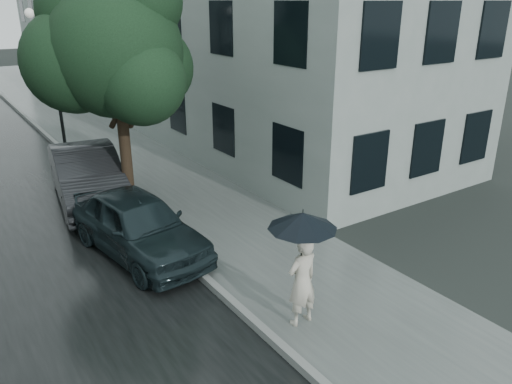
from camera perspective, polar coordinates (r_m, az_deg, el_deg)
ground at (r=10.29m, az=5.19°, el=-10.40°), size 120.00×120.00×0.00m
sidewalk at (r=20.35m, az=-16.00°, el=5.00°), size 3.50×60.00×0.01m
kerb_near at (r=19.88m, az=-20.99°, el=4.25°), size 0.15×60.00×0.15m
building_near at (r=28.50m, az=-11.68°, el=18.96°), size 7.02×36.00×9.00m
pedestrian at (r=8.74m, az=5.29°, el=-10.10°), size 0.63×0.43×1.67m
umbrella at (r=8.20m, az=5.35°, el=-3.27°), size 1.53×1.53×1.24m
street_tree at (r=13.20m, az=-15.96°, el=15.54°), size 4.31×3.91×6.36m
lamp_post at (r=19.67m, az=-22.43°, el=12.43°), size 0.85×0.32×5.10m
car_near at (r=11.37m, az=-13.36°, el=-3.63°), size 2.25×4.36×1.42m
car_far at (r=14.69m, az=-18.72°, el=1.79°), size 2.27×4.90×1.56m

